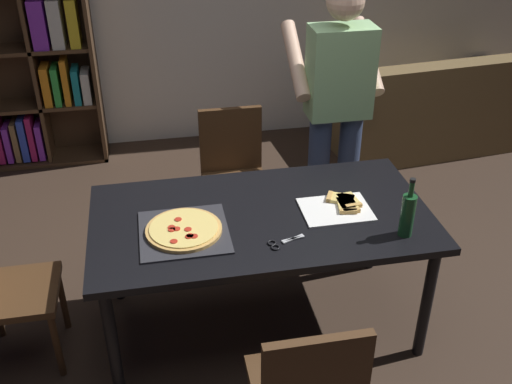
# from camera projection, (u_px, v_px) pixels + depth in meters

# --- Properties ---
(ground_plane) EXTENTS (12.00, 12.00, 0.00)m
(ground_plane) POSITION_uv_depth(u_px,v_px,m) (261.00, 323.00, 3.52)
(ground_plane) COLOR #38281E
(dining_table) EXTENTS (1.76, 0.94, 0.75)m
(dining_table) POSITION_uv_depth(u_px,v_px,m) (261.00, 226.00, 3.17)
(dining_table) COLOR black
(dining_table) RESTS_ON ground_plane
(chair_far_side) EXTENTS (0.42, 0.42, 0.90)m
(chair_far_side) POSITION_uv_depth(u_px,v_px,m) (233.00, 168.00, 4.06)
(chair_far_side) COLOR #472D19
(chair_far_side) RESTS_ON ground_plane
(couch) EXTENTS (1.78, 1.01, 0.85)m
(couch) POSITION_uv_depth(u_px,v_px,m) (429.00, 114.00, 5.34)
(couch) COLOR brown
(couch) RESTS_ON ground_plane
(bookshelf) EXTENTS (1.40, 0.35, 1.95)m
(bookshelf) POSITION_uv_depth(u_px,v_px,m) (4.00, 56.00, 4.79)
(bookshelf) COLOR #513823
(bookshelf) RESTS_ON ground_plane
(person_serving_pizza) EXTENTS (0.55, 0.54, 1.75)m
(person_serving_pizza) POSITION_uv_depth(u_px,v_px,m) (337.00, 106.00, 3.72)
(person_serving_pizza) COLOR #38476B
(person_serving_pizza) RESTS_ON ground_plane
(pepperoni_pizza_on_tray) EXTENTS (0.44, 0.44, 0.04)m
(pepperoni_pizza_on_tray) POSITION_uv_depth(u_px,v_px,m) (184.00, 230.00, 2.99)
(pepperoni_pizza_on_tray) COLOR #2D2D33
(pepperoni_pizza_on_tray) RESTS_ON dining_table
(pizza_slices_on_towel) EXTENTS (0.36, 0.29, 0.03)m
(pizza_slices_on_towel) POSITION_uv_depth(u_px,v_px,m) (341.00, 206.00, 3.18)
(pizza_slices_on_towel) COLOR white
(pizza_slices_on_towel) RESTS_ON dining_table
(wine_bottle) EXTENTS (0.07, 0.07, 0.32)m
(wine_bottle) POSITION_uv_depth(u_px,v_px,m) (408.00, 214.00, 2.92)
(wine_bottle) COLOR #194723
(wine_bottle) RESTS_ON dining_table
(kitchen_scissors) EXTENTS (0.20, 0.11, 0.01)m
(kitchen_scissors) POSITION_uv_depth(u_px,v_px,m) (281.00, 243.00, 2.92)
(kitchen_scissors) COLOR silver
(kitchen_scissors) RESTS_ON dining_table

